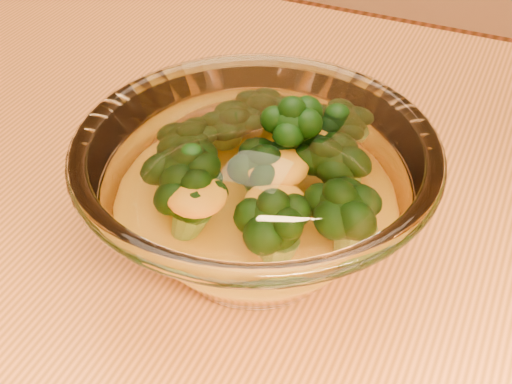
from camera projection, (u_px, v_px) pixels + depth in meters
The scene contains 3 objects.
glass_bowl at pixel (256, 198), 0.46m from camera, with size 0.23×0.23×0.10m.
cheese_sauce at pixel (256, 223), 0.48m from camera, with size 0.13×0.13×0.04m, color orange.
broccoli_heap at pixel (266, 171), 0.46m from camera, with size 0.15×0.15×0.08m.
Camera 1 is at (0.03, -0.33, 1.10)m, focal length 50.00 mm.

